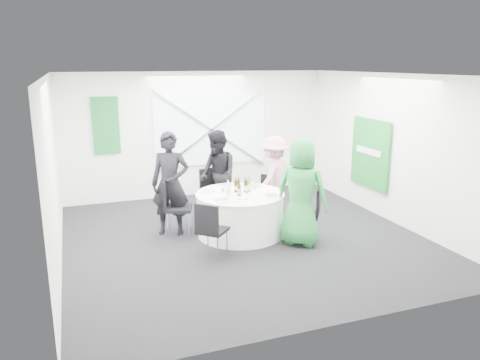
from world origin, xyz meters
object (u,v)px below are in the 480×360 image
object	(u,v)px
person_man_back	(217,175)
person_woman_pink	(274,177)
banquet_table	(240,214)
chair_back_right	(267,194)
chair_back_left	(173,203)
chair_front_left	(210,227)
green_water_bottle	(249,185)
chair_back	(212,189)
clear_water_bottle	(228,190)
person_man_back_left	(170,184)
chair_front_right	(311,210)
person_woman_green	(301,192)

from	to	relation	value
person_man_back	person_woman_pink	bearing A→B (deg)	70.42
banquet_table	chair_back_right	distance (m)	1.05
chair_back_left	chair_front_left	world-z (taller)	chair_back_left
banquet_table	chair_front_left	world-z (taller)	chair_front_left
person_woman_pink	chair_front_left	bearing A→B (deg)	4.98
green_water_bottle	chair_back	bearing A→B (deg)	108.76
chair_front_left	clear_water_bottle	size ratio (longest dim) A/B	3.24
banquet_table	person_man_back_left	size ratio (longest dim) A/B	0.85
chair_front_left	chair_back_left	bearing A→B (deg)	-33.37
person_woman_pink	green_water_bottle	bearing A→B (deg)	4.22
chair_front_right	green_water_bottle	distance (m)	1.18
chair_front_right	person_man_back	xyz separation A→B (m)	(-1.14, 1.69, 0.32)
person_man_back_left	clear_water_bottle	distance (m)	1.05
green_water_bottle	person_woman_pink	bearing A→B (deg)	41.27
banquet_table	chair_front_left	xyz separation A→B (m)	(-0.81, -0.87, 0.16)
person_man_back_left	clear_water_bottle	size ratio (longest dim) A/B	6.48
clear_water_bottle	person_man_back	bearing A→B (deg)	82.23
chair_back	chair_front_right	world-z (taller)	chair_back
chair_back	chair_front_left	size ratio (longest dim) A/B	1.06
person_man_back	clear_water_bottle	size ratio (longest dim) A/B	6.14
green_water_bottle	person_man_back	bearing A→B (deg)	106.31
chair_back_right	clear_water_bottle	world-z (taller)	clear_water_bottle
chair_front_right	chair_back_right	bearing A→B (deg)	-136.26
chair_front_left	person_woman_green	size ratio (longest dim) A/B	0.51
chair_back_right	chair_front_right	bearing A→B (deg)	-30.06
chair_front_left	person_man_back	xyz separation A→B (m)	(0.71, 1.87, 0.33)
chair_front_right	person_woman_pink	world-z (taller)	person_woman_pink
chair_back	chair_front_right	distance (m)	2.17
chair_front_right	person_man_back	bearing A→B (deg)	-112.15
chair_front_right	green_water_bottle	xyz separation A→B (m)	(-0.86, 0.73, 0.33)
person_man_back	person_woman_green	size ratio (longest dim) A/B	0.96
person_man_back_left	person_woman_green	distance (m)	2.30
chair_back_left	green_water_bottle	distance (m)	1.37
chair_back	person_woman_pink	bearing A→B (deg)	-27.01
chair_back_right	chair_front_right	distance (m)	1.39
chair_back_right	chair_front_right	xyz separation A→B (m)	(0.24, -1.37, 0.06)
chair_back_right	person_man_back	xyz separation A→B (m)	(-0.90, 0.33, 0.38)
chair_back_left	clear_water_bottle	distance (m)	1.02
green_water_bottle	clear_water_bottle	xyz separation A→B (m)	(-0.43, -0.13, -0.01)
banquet_table	clear_water_bottle	bearing A→B (deg)	-159.99
chair_back	person_woman_pink	size ratio (longest dim) A/B	0.60
person_man_back	chair_front_left	bearing A→B (deg)	-26.64
chair_back_left	chair_back_right	size ratio (longest dim) A/B	1.19
person_man_back	green_water_bottle	distance (m)	1.00
chair_back	person_man_back_left	bearing A→B (deg)	-155.96
clear_water_bottle	banquet_table	bearing A→B (deg)	20.01
chair_back_right	chair_front_left	bearing A→B (deg)	-86.17
chair_back_right	person_woman_green	distance (m)	1.49
chair_back_left	green_water_bottle	bearing A→B (deg)	-86.07
chair_front_right	person_man_back_left	xyz separation A→B (m)	(-2.17, 1.17, 0.36)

